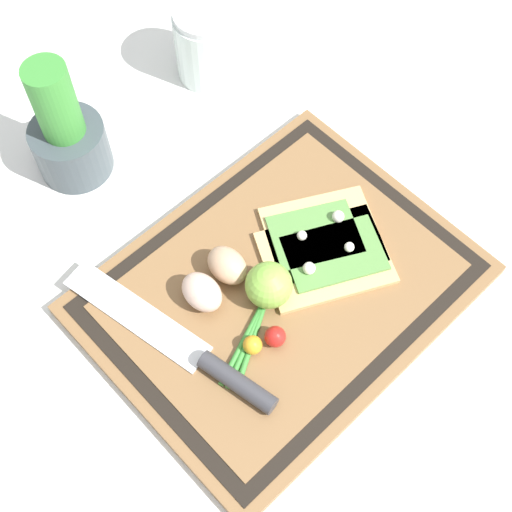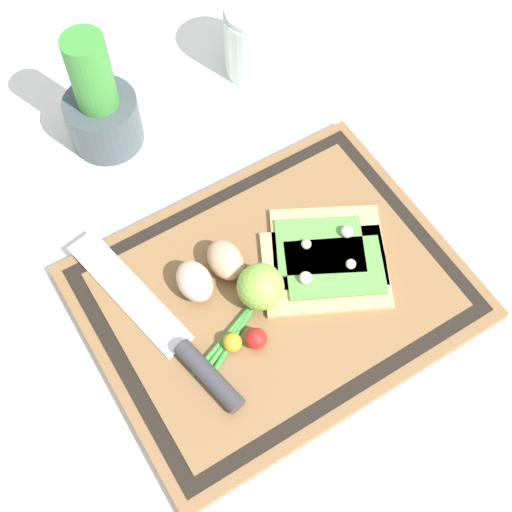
{
  "view_description": "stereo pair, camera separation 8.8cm",
  "coord_description": "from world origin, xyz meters",
  "px_view_note": "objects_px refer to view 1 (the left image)",
  "views": [
    {
      "loc": [
        -0.29,
        -0.27,
        0.81
      ],
      "look_at": [
        0.0,
        0.04,
        0.04
      ],
      "focal_mm": 50.0,
      "sensor_mm": 36.0,
      "label": 1
    },
    {
      "loc": [
        -0.22,
        -0.32,
        0.81
      ],
      "look_at": [
        0.0,
        0.04,
        0.04
      ],
      "focal_mm": 50.0,
      "sensor_mm": 36.0,
      "label": 2
    }
  ],
  "objects_px": {
    "egg_brown": "(227,265)",
    "pizza_slice_far": "(321,235)",
    "sauce_jar": "(208,47)",
    "egg_pink": "(202,292)",
    "lime": "(268,284)",
    "pizza_slice_near": "(327,257)",
    "herb_pot": "(67,135)",
    "cherry_tomato_red": "(275,337)",
    "cherry_tomato_yellow": "(253,345)",
    "knife": "(202,359)"
  },
  "relations": [
    {
      "from": "cherry_tomato_yellow",
      "to": "herb_pot",
      "type": "height_order",
      "value": "herb_pot"
    },
    {
      "from": "sauce_jar",
      "to": "cherry_tomato_yellow",
      "type": "bearing_deg",
      "value": -125.22
    },
    {
      "from": "egg_brown",
      "to": "lime",
      "type": "bearing_deg",
      "value": -74.74
    },
    {
      "from": "cherry_tomato_yellow",
      "to": "egg_brown",
      "type": "bearing_deg",
      "value": 63.77
    },
    {
      "from": "cherry_tomato_red",
      "to": "egg_brown",
      "type": "bearing_deg",
      "value": 79.04
    },
    {
      "from": "lime",
      "to": "sauce_jar",
      "type": "relative_size",
      "value": 0.5
    },
    {
      "from": "egg_pink",
      "to": "cherry_tomato_yellow",
      "type": "distance_m",
      "value": 0.09
    },
    {
      "from": "pizza_slice_near",
      "to": "sauce_jar",
      "type": "bearing_deg",
      "value": 71.96
    },
    {
      "from": "egg_pink",
      "to": "cherry_tomato_red",
      "type": "xyz_separation_m",
      "value": [
        0.03,
        -0.1,
        -0.01
      ]
    },
    {
      "from": "pizza_slice_far",
      "to": "egg_pink",
      "type": "xyz_separation_m",
      "value": [
        -0.17,
        0.04,
        0.02
      ]
    },
    {
      "from": "cherry_tomato_yellow",
      "to": "sauce_jar",
      "type": "height_order",
      "value": "sauce_jar"
    },
    {
      "from": "pizza_slice_near",
      "to": "herb_pot",
      "type": "relative_size",
      "value": 1.02
    },
    {
      "from": "pizza_slice_near",
      "to": "egg_pink",
      "type": "relative_size",
      "value": 3.38
    },
    {
      "from": "cherry_tomato_red",
      "to": "herb_pot",
      "type": "distance_m",
      "value": 0.38
    },
    {
      "from": "pizza_slice_near",
      "to": "egg_brown",
      "type": "bearing_deg",
      "value": 145.92
    },
    {
      "from": "lime",
      "to": "sauce_jar",
      "type": "xyz_separation_m",
      "value": [
        0.2,
        0.34,
        0.0
      ]
    },
    {
      "from": "knife",
      "to": "pizza_slice_near",
      "type": "bearing_deg",
      "value": -1.44
    },
    {
      "from": "pizza_slice_near",
      "to": "cherry_tomato_red",
      "type": "relative_size",
      "value": 7.41
    },
    {
      "from": "cherry_tomato_red",
      "to": "sauce_jar",
      "type": "xyz_separation_m",
      "value": [
        0.24,
        0.39,
        0.02
      ]
    },
    {
      "from": "knife",
      "to": "lime",
      "type": "xyz_separation_m",
      "value": [
        0.11,
        0.01,
        0.02
      ]
    },
    {
      "from": "cherry_tomato_yellow",
      "to": "egg_pink",
      "type": "bearing_deg",
      "value": 90.03
    },
    {
      "from": "cherry_tomato_yellow",
      "to": "sauce_jar",
      "type": "xyz_separation_m",
      "value": [
        0.27,
        0.38,
        0.02
      ]
    },
    {
      "from": "egg_pink",
      "to": "cherry_tomato_yellow",
      "type": "xyz_separation_m",
      "value": [
        0.0,
        -0.09,
        -0.01
      ]
    },
    {
      "from": "egg_brown",
      "to": "pizza_slice_far",
      "type": "bearing_deg",
      "value": -19.35
    },
    {
      "from": "pizza_slice_far",
      "to": "herb_pot",
      "type": "xyz_separation_m",
      "value": [
        -0.15,
        0.32,
        0.04
      ]
    },
    {
      "from": "lime",
      "to": "cherry_tomato_red",
      "type": "relative_size",
      "value": 2.24
    },
    {
      "from": "pizza_slice_far",
      "to": "knife",
      "type": "relative_size",
      "value": 0.59
    },
    {
      "from": "pizza_slice_far",
      "to": "lime",
      "type": "xyz_separation_m",
      "value": [
        -0.11,
        -0.01,
        0.02
      ]
    },
    {
      "from": "knife",
      "to": "egg_brown",
      "type": "distance_m",
      "value": 0.12
    },
    {
      "from": "egg_brown",
      "to": "egg_pink",
      "type": "distance_m",
      "value": 0.05
    },
    {
      "from": "cherry_tomato_red",
      "to": "cherry_tomato_yellow",
      "type": "height_order",
      "value": "cherry_tomato_red"
    },
    {
      "from": "egg_brown",
      "to": "herb_pot",
      "type": "relative_size",
      "value": 0.3
    },
    {
      "from": "egg_brown",
      "to": "knife",
      "type": "bearing_deg",
      "value": -146.63
    },
    {
      "from": "pizza_slice_far",
      "to": "herb_pot",
      "type": "distance_m",
      "value": 0.36
    },
    {
      "from": "egg_pink",
      "to": "lime",
      "type": "height_order",
      "value": "lime"
    },
    {
      "from": "sauce_jar",
      "to": "egg_pink",
      "type": "bearing_deg",
      "value": -132.7
    },
    {
      "from": "knife",
      "to": "cherry_tomato_yellow",
      "type": "relative_size",
      "value": 13.09
    },
    {
      "from": "pizza_slice_far",
      "to": "herb_pot",
      "type": "height_order",
      "value": "herb_pot"
    },
    {
      "from": "sauce_jar",
      "to": "knife",
      "type": "bearing_deg",
      "value": -132.52
    },
    {
      "from": "pizza_slice_near",
      "to": "cherry_tomato_red",
      "type": "height_order",
      "value": "cherry_tomato_red"
    },
    {
      "from": "egg_brown",
      "to": "cherry_tomato_yellow",
      "type": "height_order",
      "value": "egg_brown"
    },
    {
      "from": "egg_brown",
      "to": "sauce_jar",
      "type": "distance_m",
      "value": 0.36
    },
    {
      "from": "knife",
      "to": "egg_brown",
      "type": "bearing_deg",
      "value": 33.37
    },
    {
      "from": "herb_pot",
      "to": "lime",
      "type": "bearing_deg",
      "value": -82.14
    },
    {
      "from": "lime",
      "to": "cherry_tomato_yellow",
      "type": "distance_m",
      "value": 0.07
    },
    {
      "from": "egg_pink",
      "to": "sauce_jar",
      "type": "relative_size",
      "value": 0.49
    },
    {
      "from": "lime",
      "to": "cherry_tomato_red",
      "type": "xyz_separation_m",
      "value": [
        -0.04,
        -0.05,
        -0.02
      ]
    },
    {
      "from": "knife",
      "to": "herb_pot",
      "type": "bearing_deg",
      "value": 78.7
    },
    {
      "from": "egg_pink",
      "to": "herb_pot",
      "type": "height_order",
      "value": "herb_pot"
    },
    {
      "from": "lime",
      "to": "sauce_jar",
      "type": "distance_m",
      "value": 0.39
    }
  ]
}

